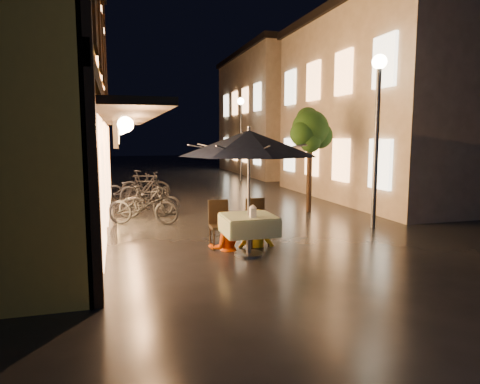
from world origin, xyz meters
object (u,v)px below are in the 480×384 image
object	(u,v)px
person_orange	(225,216)
bicycle_0	(143,206)
table_lantern	(253,210)
person_yellow	(256,211)
cafe_table	(249,225)
streetlamp_near	(378,110)
patio_umbrella	(249,143)

from	to	relation	value
person_orange	bicycle_0	world-z (taller)	person_orange
table_lantern	bicycle_0	bearing A→B (deg)	115.21
person_yellow	cafe_table	bearing A→B (deg)	68.98
table_lantern	person_orange	xyz separation A→B (m)	(-0.34, 0.80, -0.23)
streetlamp_near	patio_umbrella	size ratio (longest dim) A/B	1.60
bicycle_0	table_lantern	bearing A→B (deg)	-134.62
cafe_table	person_yellow	bearing A→B (deg)	60.12
bicycle_0	patio_umbrella	bearing A→B (deg)	-133.01
patio_umbrella	person_orange	size ratio (longest dim) A/B	1.92
streetlamp_near	patio_umbrella	xyz separation A→B (m)	(-3.76, -1.55, -0.77)
cafe_table	patio_umbrella	distance (m)	1.56
streetlamp_near	table_lantern	size ratio (longest dim) A/B	16.92
cafe_table	person_yellow	xyz separation A→B (m)	(0.34, 0.60, 0.16)
streetlamp_near	bicycle_0	world-z (taller)	streetlamp_near
cafe_table	person_yellow	distance (m)	0.71
table_lantern	streetlamp_near	bearing A→B (deg)	25.74
streetlamp_near	cafe_table	distance (m)	4.69
streetlamp_near	person_yellow	xyz separation A→B (m)	(-3.42, -0.96, -2.17)
patio_umbrella	table_lantern	world-z (taller)	patio_umbrella
patio_umbrella	bicycle_0	xyz separation A→B (m)	(-1.77, 3.50, -1.66)
cafe_table	bicycle_0	xyz separation A→B (m)	(-1.77, 3.50, -0.10)
streetlamp_near	person_yellow	bearing A→B (deg)	-164.38
patio_umbrella	person_orange	world-z (taller)	patio_umbrella
streetlamp_near	person_orange	size ratio (longest dim) A/B	3.06
bicycle_0	cafe_table	bearing A→B (deg)	-133.01
person_orange	bicycle_0	bearing A→B (deg)	-65.53
cafe_table	person_orange	world-z (taller)	person_orange
patio_umbrella	person_orange	xyz separation A→B (m)	(-0.34, 0.54, -1.46)
cafe_table	table_lantern	world-z (taller)	table_lantern
person_orange	patio_umbrella	bearing A→B (deg)	120.67
patio_umbrella	person_orange	bearing A→B (deg)	122.00
person_orange	person_yellow	size ratio (longest dim) A/B	0.92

